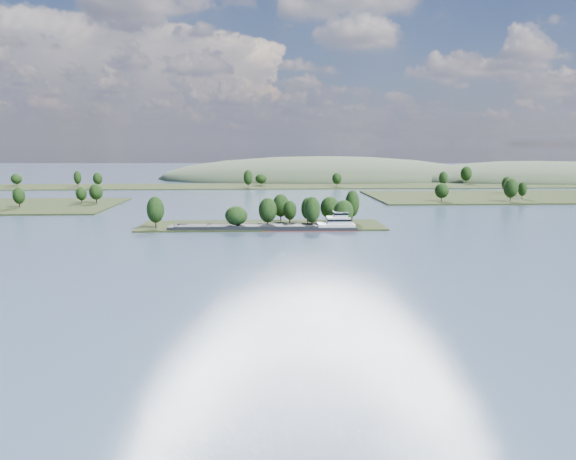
{
  "coord_description": "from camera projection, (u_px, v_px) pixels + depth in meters",
  "views": [
    {
      "loc": [
        -0.52,
        -50.06,
        33.67
      ],
      "look_at": [
        8.34,
        130.0,
        6.0
      ],
      "focal_mm": 35.0,
      "sensor_mm": 36.0,
      "label": 1
    }
  ],
  "objects": [
    {
      "name": "hill_east",
      "position": [
        535.0,
        180.0,
        531.18
      ],
      "size": [
        260.0,
        140.0,
        36.0
      ],
      "primitive_type": "ellipsoid",
      "color": "#374630",
      "rests_on": "ground"
    },
    {
      "name": "tree_island",
      "position": [
        276.0,
        217.0,
        230.53
      ],
      "size": [
        100.0,
        30.16,
        14.92
      ],
      "color": "black",
      "rests_on": "ground"
    },
    {
      "name": "hill_west",
      "position": [
        322.0,
        179.0,
        551.08
      ],
      "size": [
        320.0,
        160.0,
        44.0
      ],
      "primitive_type": "ellipsoid",
      "color": "#374630",
      "rests_on": "ground"
    },
    {
      "name": "back_shoreline",
      "position": [
        272.0,
        186.0,
        449.58
      ],
      "size": [
        900.0,
        60.0,
        15.83
      ],
      "color": "black",
      "rests_on": "ground"
    },
    {
      "name": "ground",
      "position": [
        263.0,
        254.0,
        173.02
      ],
      "size": [
        1800.0,
        1800.0,
        0.0
      ],
      "primitive_type": "plane",
      "color": "#3C5069",
      "rests_on": "ground"
    },
    {
      "name": "cargo_barge",
      "position": [
        277.0,
        227.0,
        221.94
      ],
      "size": [
        74.58,
        11.07,
        10.06
      ],
      "color": "black",
      "rests_on": "ground"
    }
  ]
}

